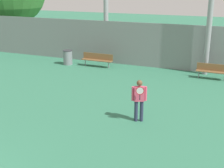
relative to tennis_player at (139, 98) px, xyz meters
name	(u,v)px	position (x,y,z in m)	size (l,w,h in m)	color
tennis_player	(139,98)	(0.00, 0.00, 0.00)	(0.55, 0.50, 1.68)	#282D47
bench_courtside_near	(97,58)	(-5.13, 7.06, -0.43)	(2.10, 0.40, 0.85)	brown
bench_courtside_far	(212,70)	(2.02, 7.06, -0.43)	(1.74, 0.40, 0.85)	brown
trash_bin	(68,57)	(-7.18, 6.78, -0.48)	(0.63, 0.63, 0.96)	gray
back_fence	(131,44)	(-3.28, 8.28, 0.45)	(26.96, 0.06, 2.81)	gray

